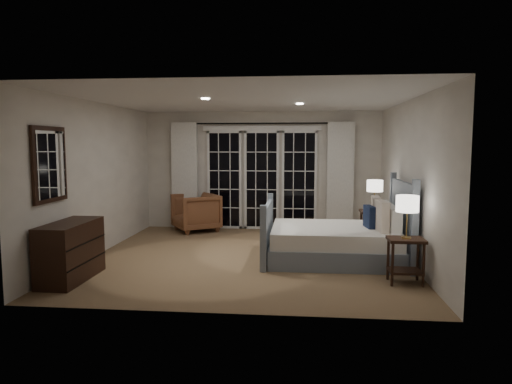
# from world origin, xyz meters

# --- Properties ---
(floor) EXTENTS (5.00, 5.00, 0.00)m
(floor) POSITION_xyz_m (0.00, 0.00, 0.00)
(floor) COLOR #90794D
(floor) RESTS_ON ground
(ceiling) EXTENTS (5.00, 5.00, 0.00)m
(ceiling) POSITION_xyz_m (0.00, 0.00, 2.50)
(ceiling) COLOR silver
(ceiling) RESTS_ON wall_back
(wall_left) EXTENTS (0.02, 5.00, 2.50)m
(wall_left) POSITION_xyz_m (-2.50, 0.00, 1.25)
(wall_left) COLOR silver
(wall_left) RESTS_ON floor
(wall_right) EXTENTS (0.02, 5.00, 2.50)m
(wall_right) POSITION_xyz_m (2.50, 0.00, 1.25)
(wall_right) COLOR silver
(wall_right) RESTS_ON floor
(wall_back) EXTENTS (5.00, 0.02, 2.50)m
(wall_back) POSITION_xyz_m (0.00, 2.50, 1.25)
(wall_back) COLOR silver
(wall_back) RESTS_ON floor
(wall_front) EXTENTS (5.00, 0.02, 2.50)m
(wall_front) POSITION_xyz_m (0.00, -2.50, 1.25)
(wall_front) COLOR silver
(wall_front) RESTS_ON floor
(french_doors) EXTENTS (2.50, 0.04, 2.20)m
(french_doors) POSITION_xyz_m (0.00, 2.46, 1.09)
(french_doors) COLOR black
(french_doors) RESTS_ON wall_back
(curtain_rod) EXTENTS (3.50, 0.03, 0.03)m
(curtain_rod) POSITION_xyz_m (0.00, 2.40, 2.25)
(curtain_rod) COLOR black
(curtain_rod) RESTS_ON wall_back
(curtain_left) EXTENTS (0.55, 0.10, 2.25)m
(curtain_left) POSITION_xyz_m (-1.65, 2.38, 1.15)
(curtain_left) COLOR white
(curtain_left) RESTS_ON curtain_rod
(curtain_right) EXTENTS (0.55, 0.10, 2.25)m
(curtain_right) POSITION_xyz_m (1.65, 2.38, 1.15)
(curtain_right) COLOR white
(curtain_right) RESTS_ON curtain_rod
(downlight_a) EXTENTS (0.12, 0.12, 0.01)m
(downlight_a) POSITION_xyz_m (0.80, 0.60, 2.49)
(downlight_a) COLOR white
(downlight_a) RESTS_ON ceiling
(downlight_b) EXTENTS (0.12, 0.12, 0.01)m
(downlight_b) POSITION_xyz_m (-0.60, -0.40, 2.49)
(downlight_b) COLOR white
(downlight_b) RESTS_ON ceiling
(bed) EXTENTS (2.15, 1.53, 1.25)m
(bed) POSITION_xyz_m (1.42, -0.08, 0.32)
(bed) COLOR slate
(bed) RESTS_ON floor
(nightstand_left) EXTENTS (0.46, 0.37, 0.60)m
(nightstand_left) POSITION_xyz_m (2.20, -1.20, 0.39)
(nightstand_left) COLOR black
(nightstand_left) RESTS_ON floor
(nightstand_right) EXTENTS (0.49, 0.39, 0.64)m
(nightstand_right) POSITION_xyz_m (2.14, 1.03, 0.42)
(nightstand_right) COLOR black
(nightstand_right) RESTS_ON floor
(lamp_left) EXTENTS (0.29, 0.29, 0.56)m
(lamp_left) POSITION_xyz_m (2.20, -1.20, 1.04)
(lamp_left) COLOR tan
(lamp_left) RESTS_ON nightstand_left
(lamp_right) EXTENTS (0.28, 0.28, 0.55)m
(lamp_right) POSITION_xyz_m (2.14, 1.03, 1.07)
(lamp_right) COLOR tan
(lamp_right) RESTS_ON nightstand_right
(armchair) EXTENTS (1.18, 1.18, 0.79)m
(armchair) POSITION_xyz_m (-1.35, 2.10, 0.39)
(armchair) COLOR brown
(armchair) RESTS_ON floor
(dresser) EXTENTS (0.47, 1.10, 0.78)m
(dresser) POSITION_xyz_m (-2.23, -1.48, 0.39)
(dresser) COLOR black
(dresser) RESTS_ON floor
(mirror) EXTENTS (0.05, 0.85, 1.00)m
(mirror) POSITION_xyz_m (-2.47, -1.48, 1.55)
(mirror) COLOR black
(mirror) RESTS_ON wall_left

